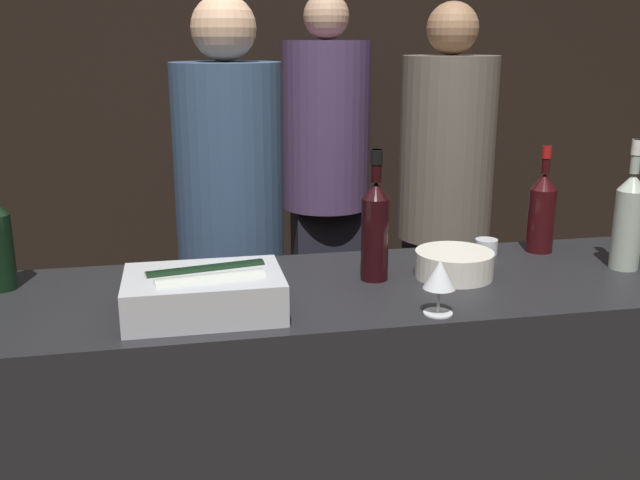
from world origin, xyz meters
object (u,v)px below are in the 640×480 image
object	(u,v)px
candle_votive	(486,247)
person_blond_tee	(231,235)
wine_glass	(440,276)
white_wine_bottle	(629,218)
ice_bin_with_bottles	(205,292)
red_wine_bottle_black_foil	(375,227)
person_grey_polo	(444,198)
red_wine_bottle_tall	(542,210)
bowl_white	(454,263)
person_in_hoodie	(326,173)

from	to	relation	value
candle_votive	person_blond_tee	world-z (taller)	person_blond_tee
wine_glass	white_wine_bottle	size ratio (longest dim) A/B	0.37
white_wine_bottle	ice_bin_with_bottles	bearing A→B (deg)	-174.13
wine_glass	red_wine_bottle_black_foil	distance (m)	0.29
person_blond_tee	person_grey_polo	size ratio (longest dim) A/B	1.00
candle_votive	person_grey_polo	distance (m)	0.90
ice_bin_with_bottles	wine_glass	distance (m)	0.55
red_wine_bottle_tall	person_grey_polo	xyz separation A→B (m)	(0.03, 0.87, -0.15)
person_grey_polo	red_wine_bottle_tall	bearing A→B (deg)	-62.85
person_blond_tee	bowl_white	bearing A→B (deg)	39.23
red_wine_bottle_tall	white_wine_bottle	world-z (taller)	white_wine_bottle
wine_glass	white_wine_bottle	bearing A→B (deg)	19.88
ice_bin_with_bottles	candle_votive	world-z (taller)	ice_bin_with_bottles
ice_bin_with_bottles	red_wine_bottle_tall	distance (m)	1.08
red_wine_bottle_tall	person_grey_polo	world-z (taller)	person_grey_polo
candle_votive	red_wine_bottle_tall	size ratio (longest dim) A/B	0.21
bowl_white	candle_votive	world-z (taller)	bowl_white
person_in_hoodie	person_grey_polo	world-z (taller)	person_in_hoodie
candle_votive	red_wine_bottle_black_foil	distance (m)	0.44
wine_glass	red_wine_bottle_tall	distance (m)	0.66
bowl_white	red_wine_bottle_tall	xyz separation A→B (m)	(0.35, 0.18, 0.09)
white_wine_bottle	person_blond_tee	size ratio (longest dim) A/B	0.21
ice_bin_with_bottles	red_wine_bottle_black_foil	size ratio (longest dim) A/B	1.04
red_wine_bottle_black_foil	red_wine_bottle_tall	bearing A→B (deg)	15.57
bowl_white	candle_votive	size ratio (longest dim) A/B	3.15
red_wine_bottle_tall	person_blond_tee	size ratio (longest dim) A/B	0.18
ice_bin_with_bottles	red_wine_bottle_black_foil	distance (m)	0.50
wine_glass	person_in_hoodie	world-z (taller)	person_in_hoodie
red_wine_bottle_black_foil	person_grey_polo	distance (m)	1.20
red_wine_bottle_tall	white_wine_bottle	size ratio (longest dim) A/B	0.89
person_in_hoodie	person_grey_polo	xyz separation A→B (m)	(0.41, -0.51, -0.03)
red_wine_bottle_black_foil	person_in_hoodie	bearing A→B (deg)	83.13
person_blond_tee	ice_bin_with_bottles	bearing A→B (deg)	-11.72
ice_bin_with_bottles	white_wine_bottle	distance (m)	1.19
red_wine_bottle_tall	person_in_hoodie	size ratio (longest dim) A/B	0.18
ice_bin_with_bottles	red_wine_bottle_black_foil	world-z (taller)	red_wine_bottle_black_foil
red_wine_bottle_black_foil	person_in_hoodie	world-z (taller)	person_in_hoodie
red_wine_bottle_tall	person_blond_tee	world-z (taller)	person_blond_tee
wine_glass	red_wine_bottle_black_foil	bearing A→B (deg)	106.08
person_grey_polo	bowl_white	bearing A→B (deg)	-80.69
red_wine_bottle_black_foil	person_blond_tee	distance (m)	0.71
bowl_white	white_wine_bottle	size ratio (longest dim) A/B	0.58
red_wine_bottle_black_foil	person_blond_tee	bearing A→B (deg)	119.87
bowl_white	red_wine_bottle_black_foil	distance (m)	0.25
ice_bin_with_bottles	bowl_white	xyz separation A→B (m)	(0.68, 0.14, -0.02)
bowl_white	candle_votive	bearing A→B (deg)	46.01
candle_votive	red_wine_bottle_tall	bearing A→B (deg)	-0.47
candle_votive	red_wine_bottle_black_foil	xyz separation A→B (m)	(-0.40, -0.16, 0.12)
bowl_white	red_wine_bottle_tall	world-z (taller)	red_wine_bottle_tall
wine_glass	red_wine_bottle_tall	size ratio (longest dim) A/B	0.41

